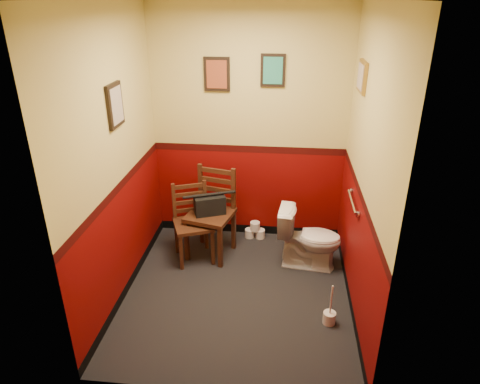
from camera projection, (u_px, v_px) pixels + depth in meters
name	position (u px, v px, depth m)	size (l,w,h in m)	color
floor	(237.00, 292.00, 4.31)	(2.20, 2.40, 0.00)	black
wall_back	(249.00, 129.00, 4.82)	(2.20, 2.70, 0.00)	#5F0605
wall_front	(215.00, 238.00, 2.66)	(2.20, 2.70, 0.00)	#5F0605
wall_left	(116.00, 163.00, 3.85)	(2.40, 2.70, 0.00)	#5F0605
wall_right	(365.00, 173.00, 3.63)	(2.40, 2.70, 0.00)	#5F0605
grab_bar	(353.00, 202.00, 4.03)	(0.05, 0.56, 0.06)	silver
framed_print_back_a	(217.00, 74.00, 4.59)	(0.28, 0.04, 0.36)	black
framed_print_back_b	(273.00, 70.00, 4.51)	(0.26, 0.04, 0.34)	black
framed_print_left	(115.00, 105.00, 3.72)	(0.04, 0.30, 0.38)	black
framed_print_right	(362.00, 77.00, 3.88)	(0.04, 0.34, 0.28)	olive
toilet	(309.00, 239.00, 4.61)	(0.38, 0.68, 0.67)	white
toilet_brush	(329.00, 317.00, 3.88)	(0.12, 0.12, 0.41)	silver
chair_left	(193.00, 223.00, 4.72)	(0.53, 0.53, 0.87)	#432314
chair_right	(212.00, 213.00, 4.78)	(0.57, 0.57, 1.01)	#432314
handbag	(210.00, 205.00, 4.69)	(0.37, 0.28, 0.24)	black
tp_stack	(255.00, 231.00, 5.25)	(0.25, 0.13, 0.21)	silver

